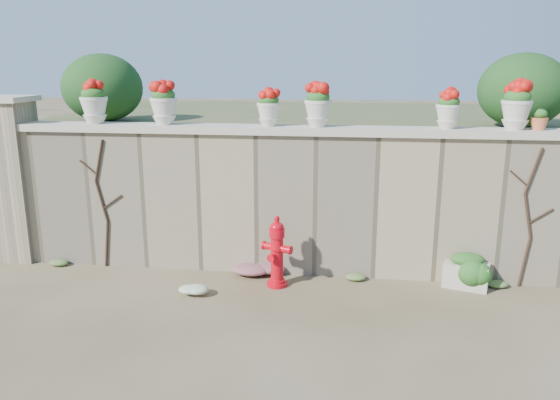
# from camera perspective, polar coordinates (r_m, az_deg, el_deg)

# --- Properties ---
(ground) EXTENTS (80.00, 80.00, 0.00)m
(ground) POSITION_cam_1_polar(r_m,az_deg,el_deg) (6.46, -1.19, -13.02)
(ground) COLOR #4E4127
(ground) RESTS_ON ground
(stone_wall) EXTENTS (8.00, 0.40, 2.00)m
(stone_wall) POSITION_cam_1_polar(r_m,az_deg,el_deg) (7.78, 0.75, -0.37)
(stone_wall) COLOR gray
(stone_wall) RESTS_ON ground
(wall_cap) EXTENTS (8.10, 0.52, 0.10)m
(wall_cap) POSITION_cam_1_polar(r_m,az_deg,el_deg) (7.59, 0.77, 7.33)
(wall_cap) COLOR #BAB29D
(wall_cap) RESTS_ON stone_wall
(gate_pillar) EXTENTS (0.72, 0.72, 2.48)m
(gate_pillar) POSITION_cam_1_polar(r_m,az_deg,el_deg) (9.17, -25.98, 2.06)
(gate_pillar) COLOR gray
(gate_pillar) RESTS_ON ground
(raised_fill) EXTENTS (9.00, 6.00, 2.00)m
(raised_fill) POSITION_cam_1_polar(r_m,az_deg,el_deg) (10.89, 2.71, 3.82)
(raised_fill) COLOR #384C23
(raised_fill) RESTS_ON ground
(back_shrub_left) EXTENTS (1.30, 1.30, 1.10)m
(back_shrub_left) POSITION_cam_1_polar(r_m,az_deg,el_deg) (9.60, -18.04, 11.08)
(back_shrub_left) COLOR #143814
(back_shrub_left) RESTS_ON raised_fill
(back_shrub_right) EXTENTS (1.30, 1.30, 1.10)m
(back_shrub_right) POSITION_cam_1_polar(r_m,az_deg,el_deg) (9.05, 24.05, 10.42)
(back_shrub_right) COLOR #143814
(back_shrub_right) RESTS_ON raised_fill
(vine_left) EXTENTS (0.60, 0.04, 1.91)m
(vine_left) POSITION_cam_1_polar(r_m,az_deg,el_deg) (8.31, -18.06, -0.19)
(vine_left) COLOR black
(vine_left) RESTS_ON ground
(vine_right) EXTENTS (0.60, 0.04, 1.91)m
(vine_right) POSITION_cam_1_polar(r_m,az_deg,el_deg) (7.88, 24.55, -1.55)
(vine_right) COLOR black
(vine_right) RESTS_ON ground
(fire_hydrant) EXTENTS (0.42, 0.30, 0.98)m
(fire_hydrant) POSITION_cam_1_polar(r_m,az_deg,el_deg) (7.35, -0.33, -5.39)
(fire_hydrant) COLOR red
(fire_hydrant) RESTS_ON ground
(planter_box) EXTENTS (0.65, 0.49, 0.48)m
(planter_box) POSITION_cam_1_polar(r_m,az_deg,el_deg) (7.82, 18.89, -7.06)
(planter_box) COLOR #BAB29D
(planter_box) RESTS_ON ground
(green_shrub) EXTENTS (0.57, 0.51, 0.54)m
(green_shrub) POSITION_cam_1_polar(r_m,az_deg,el_deg) (7.71, 19.98, -7.07)
(green_shrub) COLOR #1E5119
(green_shrub) RESTS_ON ground
(magenta_clump) EXTENTS (0.79, 0.52, 0.21)m
(magenta_clump) POSITION_cam_1_polar(r_m,az_deg,el_deg) (7.83, -2.29, -7.17)
(magenta_clump) COLOR #B4246E
(magenta_clump) RESTS_ON ground
(white_flowers) EXTENTS (0.54, 0.43, 0.20)m
(white_flowers) POSITION_cam_1_polar(r_m,az_deg,el_deg) (7.31, -9.06, -8.99)
(white_flowers) COLOR white
(white_flowers) RESTS_ON ground
(urn_pot_0) EXTENTS (0.39, 0.39, 0.61)m
(urn_pot_0) POSITION_cam_1_polar(r_m,az_deg,el_deg) (8.35, -18.87, 9.64)
(urn_pot_0) COLOR beige
(urn_pot_0) RESTS_ON wall_cap
(urn_pot_1) EXTENTS (0.38, 0.38, 0.60)m
(urn_pot_1) POSITION_cam_1_polar(r_m,az_deg,el_deg) (7.95, -12.06, 9.85)
(urn_pot_1) COLOR beige
(urn_pot_1) RESTS_ON wall_cap
(urn_pot_2) EXTENTS (0.33, 0.33, 0.51)m
(urn_pot_2) POSITION_cam_1_polar(r_m,az_deg,el_deg) (7.59, -1.19, 9.63)
(urn_pot_2) COLOR beige
(urn_pot_2) RESTS_ON wall_cap
(urn_pot_3) EXTENTS (0.37, 0.37, 0.58)m
(urn_pot_3) POSITION_cam_1_polar(r_m,az_deg,el_deg) (7.52, 3.98, 9.81)
(urn_pot_3) COLOR beige
(urn_pot_3) RESTS_ON wall_cap
(urn_pot_4) EXTENTS (0.33, 0.33, 0.51)m
(urn_pot_4) POSITION_cam_1_polar(r_m,az_deg,el_deg) (7.61, 17.17, 9.03)
(urn_pot_4) COLOR beige
(urn_pot_4) RESTS_ON wall_cap
(urn_pot_5) EXTENTS (0.39, 0.39, 0.61)m
(urn_pot_5) POSITION_cam_1_polar(r_m,az_deg,el_deg) (7.80, 23.48, 8.97)
(urn_pot_5) COLOR beige
(urn_pot_5) RESTS_ON wall_cap
(terracotta_pot) EXTENTS (0.22, 0.22, 0.26)m
(terracotta_pot) POSITION_cam_1_polar(r_m,az_deg,el_deg) (7.90, 25.46, 7.50)
(terracotta_pot) COLOR #C6663C
(terracotta_pot) RESTS_ON wall_cap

